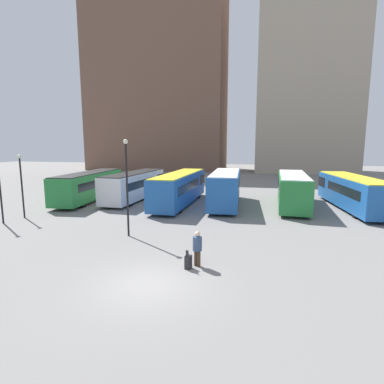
# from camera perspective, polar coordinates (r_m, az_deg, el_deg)

# --- Properties ---
(ground_plane) EXTENTS (160.00, 160.00, 0.00)m
(ground_plane) POSITION_cam_1_polar(r_m,az_deg,el_deg) (12.72, -8.49, -16.97)
(ground_plane) COLOR slate
(building_block_left) EXTENTS (30.66, 14.48, 42.49)m
(building_block_left) POSITION_cam_1_polar(r_m,az_deg,el_deg) (73.95, -6.50, 21.03)
(building_block_left) COLOR brown
(building_block_left) RESTS_ON ground_plane
(building_block_right) EXTENTS (19.63, 15.28, 41.85)m
(building_block_right) POSITION_cam_1_polar(r_m,az_deg,el_deg) (70.79, 20.96, 20.82)
(building_block_right) COLOR tan
(building_block_right) RESTS_ON ground_plane
(bus_0) EXTENTS (3.42, 11.25, 2.86)m
(bus_0) POSITION_cam_1_polar(r_m,az_deg,el_deg) (32.08, -18.90, 1.27)
(bus_0) COLOR #237A38
(bus_0) RESTS_ON ground_plane
(bus_1) EXTENTS (2.72, 10.88, 2.82)m
(bus_1) POSITION_cam_1_polar(r_m,az_deg,el_deg) (31.43, -10.78, 1.39)
(bus_1) COLOR silver
(bus_1) RESTS_ON ground_plane
(bus_2) EXTENTS (2.61, 11.81, 2.96)m
(bus_2) POSITION_cam_1_polar(r_m,az_deg,el_deg) (28.45, -2.29, 0.94)
(bus_2) COLOR #1E56A3
(bus_2) RESTS_ON ground_plane
(bus_3) EXTENTS (2.95, 9.99, 3.13)m
(bus_3) POSITION_cam_1_polar(r_m,az_deg,el_deg) (27.92, 6.39, 0.89)
(bus_3) COLOR #1E56A3
(bus_3) RESTS_ON ground_plane
(bus_4) EXTENTS (3.01, 10.57, 2.98)m
(bus_4) POSITION_cam_1_polar(r_m,az_deg,el_deg) (28.77, 18.62, 0.57)
(bus_4) COLOR #237A38
(bus_4) RESTS_ON ground_plane
(bus_5) EXTENTS (3.64, 11.74, 2.85)m
(bus_5) POSITION_cam_1_polar(r_m,az_deg,el_deg) (29.83, 28.28, 0.14)
(bus_5) COLOR #1E56A3
(bus_5) RESTS_ON ground_plane
(traveler) EXTENTS (0.51, 0.51, 1.65)m
(traveler) POSITION_cam_1_polar(r_m,az_deg,el_deg) (13.93, 1.02, -10.16)
(traveler) COLOR #4C3828
(traveler) RESTS_ON ground_plane
(suitcase) EXTENTS (0.30, 0.37, 0.90)m
(suitcase) POSITION_cam_1_polar(r_m,az_deg,el_deg) (13.88, -0.72, -13.17)
(suitcase) COLOR black
(suitcase) RESTS_ON ground_plane
(lamp_post_1) EXTENTS (0.28, 0.28, 4.85)m
(lamp_post_1) POSITION_cam_1_polar(r_m,az_deg,el_deg) (26.17, -29.74, 1.93)
(lamp_post_1) COLOR black
(lamp_post_1) RESTS_ON ground_plane
(lamp_post_2) EXTENTS (0.28, 0.28, 5.89)m
(lamp_post_2) POSITION_cam_1_polar(r_m,az_deg,el_deg) (18.39, -12.30, 2.17)
(lamp_post_2) COLOR black
(lamp_post_2) RESTS_ON ground_plane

